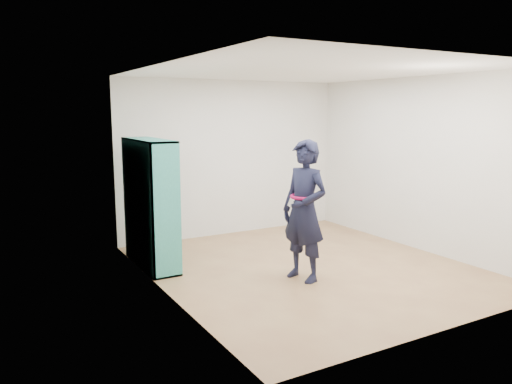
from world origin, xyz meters
TOP-DOWN VIEW (x-y plane):
  - floor at (0.00, 0.00)m, footprint 4.50×4.50m
  - ceiling at (0.00, 0.00)m, footprint 4.50×4.50m
  - wall_left at (-2.00, 0.00)m, footprint 0.02×4.50m
  - wall_right at (2.00, 0.00)m, footprint 0.02×4.50m
  - wall_back at (0.00, 2.25)m, footprint 4.00×0.02m
  - wall_front at (0.00, -2.25)m, footprint 4.00×0.02m
  - bookshelf at (-1.83, 1.15)m, footprint 0.38×1.29m
  - person at (-0.33, -0.35)m, footprint 0.57×0.73m
  - smartphone at (-0.49, -0.30)m, footprint 0.05×0.11m

SIDE VIEW (x-z plane):
  - floor at x=0.00m, z-range 0.00..0.00m
  - bookshelf at x=-1.83m, z-range -0.02..1.71m
  - person at x=-0.33m, z-range 0.00..1.76m
  - smartphone at x=-0.49m, z-range 0.92..1.07m
  - wall_left at x=-2.00m, z-range 0.00..2.60m
  - wall_right at x=2.00m, z-range 0.00..2.60m
  - wall_back at x=0.00m, z-range 0.00..2.60m
  - wall_front at x=0.00m, z-range 0.00..2.60m
  - ceiling at x=0.00m, z-range 2.60..2.60m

